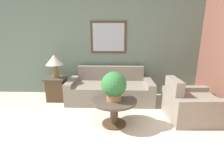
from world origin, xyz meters
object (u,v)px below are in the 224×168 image
coffee_table (114,107)px  side_table (57,88)px  armchair (191,105)px  table_lamp (54,61)px  potted_plant_on_table (114,86)px  couch_main (110,90)px

coffee_table → side_table: (-1.50, 1.22, -0.05)m
armchair → coffee_table: 1.57m
coffee_table → table_lamp: table_lamp is taller
armchair → table_lamp: bearing=70.2°
coffee_table → side_table: size_ratio=1.40×
coffee_table → table_lamp: 2.03m
coffee_table → potted_plant_on_table: 0.42m
armchair → coffee_table: armchair is taller
coffee_table → table_lamp: (-1.50, 1.22, 0.64)m
side_table → table_lamp: 0.70m
armchair → potted_plant_on_table: size_ratio=1.95×
armchair → coffee_table: size_ratio=1.24×
couch_main → coffee_table: couch_main is taller
couch_main → table_lamp: (-1.37, -0.02, 0.73)m
armchair → table_lamp: table_lamp is taller
armchair → potted_plant_on_table: potted_plant_on_table is taller
armchair → potted_plant_on_table: 1.66m
couch_main → side_table: bearing=-179.4°
coffee_table → potted_plant_on_table: (-0.01, -0.02, 0.42)m
armchair → potted_plant_on_table: bearing=99.2°
armchair → side_table: armchair is taller
coffee_table → potted_plant_on_table: potted_plant_on_table is taller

